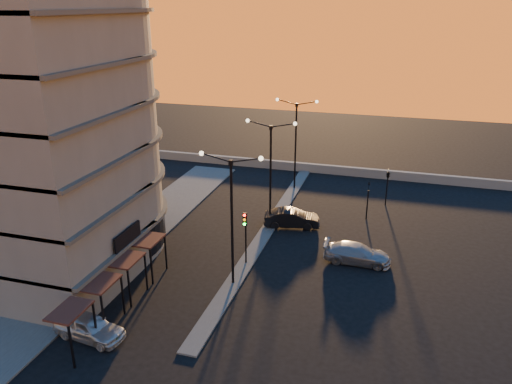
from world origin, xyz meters
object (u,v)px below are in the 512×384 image
object	(u,v)px
streetlamp_mid	(271,166)
car_wagon	(357,254)
car_hatchback	(89,327)
car_sedan	(292,218)
traffic_light_main	(245,230)

from	to	relation	value
streetlamp_mid	car_wagon	world-z (taller)	streetlamp_mid
car_hatchback	car_wagon	distance (m)	19.65
car_hatchback	car_sedan	distance (m)	20.22
streetlamp_mid	traffic_light_main	distance (m)	7.62
car_sedan	car_wagon	bearing A→B (deg)	-140.93
car_hatchback	traffic_light_main	bearing A→B (deg)	-21.96
streetlamp_mid	traffic_light_main	size ratio (longest dim) A/B	2.24
streetlamp_mid	car_sedan	size ratio (longest dim) A/B	1.98
car_hatchback	car_sedan	bearing A→B (deg)	-15.90
traffic_light_main	car_hatchback	bearing A→B (deg)	-119.18
streetlamp_mid	car_wagon	distance (m)	10.34
streetlamp_mid	traffic_light_main	world-z (taller)	streetlamp_mid
streetlamp_mid	car_wagon	xyz separation A→B (m)	(8.00, -4.39, -4.86)
streetlamp_mid	car_sedan	bearing A→B (deg)	16.03
traffic_light_main	car_sedan	xyz separation A→B (m)	(1.83, 7.65, -2.09)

